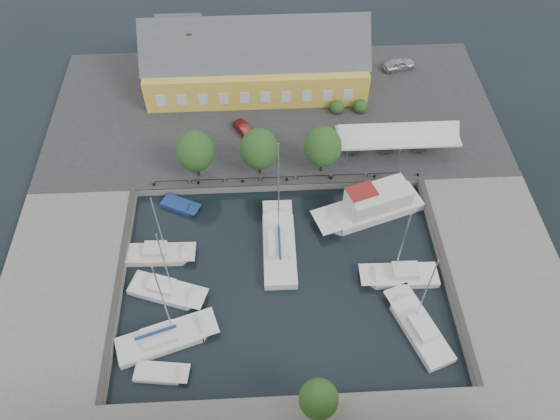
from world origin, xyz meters
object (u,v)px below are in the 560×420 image
tent_canopy (398,136)px  west_boat_b (160,255)px  car_red (244,129)px  west_boat_d (165,339)px  warehouse (251,62)px  east_boat_c (419,328)px  launch_sw (161,374)px  trawler (372,206)px  west_boat_c (166,291)px  launch_nw (180,206)px  center_sailboat (279,246)px  east_boat_b (401,276)px  car_silver (399,64)px

tent_canopy → west_boat_b: size_ratio=1.42×
car_red → west_boat_d: bearing=-137.5°
warehouse → car_red: bearing=-96.7°
east_boat_c → launch_sw: (-23.87, -3.14, -0.17)m
trawler → east_boat_c: east_boat_c is taller
west_boat_c → west_boat_d: west_boat_d is taller
west_boat_b → launch_nw: bearing=76.2°
west_boat_d → launch_sw: west_boat_d is taller
center_sailboat → launch_nw: (-10.77, 6.20, -0.27)m
launch_sw → west_boat_b: bearing=95.4°
launch_sw → west_boat_d: bearing=88.5°
car_red → launch_nw: (-7.34, -10.51, -1.51)m
west_boat_c → launch_nw: (0.61, 11.03, -0.17)m
trawler → west_boat_c: bearing=-157.0°
east_boat_b → west_boat_d: (-23.15, -5.67, 0.01)m
tent_canopy → center_sailboat: center_sailboat is taller
launch_sw → launch_nw: 19.37m
center_sailboat → launch_sw: 17.29m
trawler → launch_sw: size_ratio=2.49×
trawler → west_boat_d: 25.83m
launch_sw → launch_nw: bearing=88.8°
west_boat_d → tent_canopy: bearing=41.3°
warehouse → launch_nw: size_ratio=6.03×
car_red → launch_nw: 12.91m
trawler → east_boat_b: (1.64, -8.62, -0.76)m
launch_nw → west_boat_c: bearing=-93.2°
car_red → launch_nw: car_red is taller
launch_sw → trawler: bearing=39.1°
tent_canopy → launch_nw: size_ratio=2.96×
launch_sw → east_boat_c: bearing=7.5°
west_boat_c → launch_nw: west_boat_c is taller
east_boat_b → west_boat_b: bearing=171.1°
trawler → west_boat_b: (-22.80, -4.81, -0.76)m
center_sailboat → east_boat_c: size_ratio=1.32×
tent_canopy → car_red: tent_canopy is taller
east_boat_c → west_boat_b: (-25.08, 9.61, 0.00)m
west_boat_d → launch_sw: size_ratio=2.44×
car_silver → west_boat_c: bearing=124.4°
tent_canopy → car_silver: bearing=77.6°
tent_canopy → warehouse: bearing=140.1°
west_boat_b → west_boat_c: size_ratio=0.93×
warehouse → launch_nw: (-8.46, -20.09, -4.34)m
trawler → west_boat_d: west_boat_d is taller
west_boat_b → west_boat_c: west_boat_c is taller
west_boat_c → warehouse: bearing=73.8°
car_silver → west_boat_d: bearing=128.6°
car_red → east_boat_c: (16.11, -26.74, -1.34)m
car_silver → launch_nw: bearing=113.6°
tent_canopy → launch_nw: (-25.06, -6.23, -3.59)m
east_boat_b → east_boat_c: east_boat_c is taller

